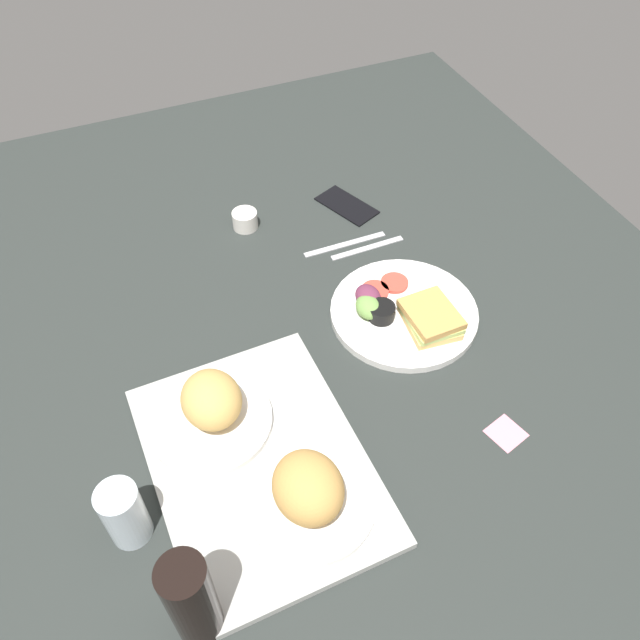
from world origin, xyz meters
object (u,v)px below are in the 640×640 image
(serving_tray, at_px, (259,464))
(sticky_note, at_px, (506,433))
(plate_with_salad, at_px, (403,311))
(drinking_glass, at_px, (124,514))
(bread_plate_far, at_px, (211,408))
(espresso_cup, at_px, (245,220))
(knife, at_px, (345,244))
(cell_phone, at_px, (347,205))
(soda_bottle, at_px, (192,601))
(fork, at_px, (367,248))
(bread_plate_near, at_px, (309,492))

(serving_tray, relative_size, sticky_note, 8.04)
(plate_with_salad, height_order, drinking_glass, drinking_glass)
(serving_tray, relative_size, bread_plate_far, 2.15)
(drinking_glass, bearing_deg, espresso_cup, -32.37)
(knife, bearing_deg, bread_plate_far, 40.69)
(cell_phone, bearing_deg, bread_plate_far, 112.48)
(soda_bottle, relative_size, cell_phone, 1.32)
(drinking_glass, bearing_deg, sticky_note, -97.05)
(cell_phone, distance_m, sticky_note, 0.66)
(drinking_glass, bearing_deg, knife, -50.57)
(bread_plate_far, bearing_deg, fork, -55.30)
(espresso_cup, relative_size, fork, 0.33)
(espresso_cup, bearing_deg, knife, -128.42)
(serving_tray, bearing_deg, bread_plate_near, -154.78)
(espresso_cup, xyz_separation_m, sticky_note, (-0.69, -0.23, -0.02))
(soda_bottle, bearing_deg, fork, -42.09)
(bread_plate_near, distance_m, espresso_cup, 0.69)
(cell_phone, bearing_deg, sticky_note, 157.09)
(soda_bottle, relative_size, sticky_note, 3.40)
(bread_plate_far, bearing_deg, plate_with_salad, -76.86)
(serving_tray, height_order, drinking_glass, drinking_glass)
(knife, xyz_separation_m, sticky_note, (-0.54, -0.05, -0.00))
(soda_bottle, xyz_separation_m, cell_phone, (0.76, -0.57, -0.09))
(knife, bearing_deg, bread_plate_near, 61.10)
(soda_bottle, bearing_deg, espresso_cup, -22.76)
(sticky_note, bearing_deg, soda_bottle, 99.49)
(serving_tray, distance_m, cell_phone, 0.70)
(drinking_glass, height_order, soda_bottle, soda_bottle)
(drinking_glass, distance_m, soda_bottle, 0.18)
(bread_plate_near, relative_size, drinking_glass, 1.73)
(bread_plate_far, bearing_deg, soda_bottle, 160.04)
(drinking_glass, relative_size, sticky_note, 2.10)
(bread_plate_near, distance_m, fork, 0.62)
(fork, relative_size, knife, 0.89)
(drinking_glass, distance_m, fork, 0.75)
(knife, bearing_deg, espresso_cup, -37.67)
(bread_plate_near, bearing_deg, fork, -34.27)
(sticky_note, bearing_deg, bread_plate_far, 65.02)
(serving_tray, distance_m, bread_plate_near, 0.12)
(bread_plate_far, distance_m, fork, 0.53)
(fork, xyz_separation_m, sticky_note, (-0.51, -0.01, -0.00))
(bread_plate_near, height_order, plate_with_salad, bread_plate_near)
(drinking_glass, bearing_deg, soda_bottle, -160.85)
(plate_with_salad, relative_size, cell_phone, 2.01)
(fork, distance_m, sticky_note, 0.51)
(soda_bottle, bearing_deg, serving_tray, -37.77)
(serving_tray, xyz_separation_m, plate_with_salad, (0.20, -0.37, 0.01))
(knife, bearing_deg, serving_tray, 51.80)
(plate_with_salad, bearing_deg, sticky_note, -173.10)
(drinking_glass, xyz_separation_m, soda_bottle, (-0.17, -0.06, 0.04))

